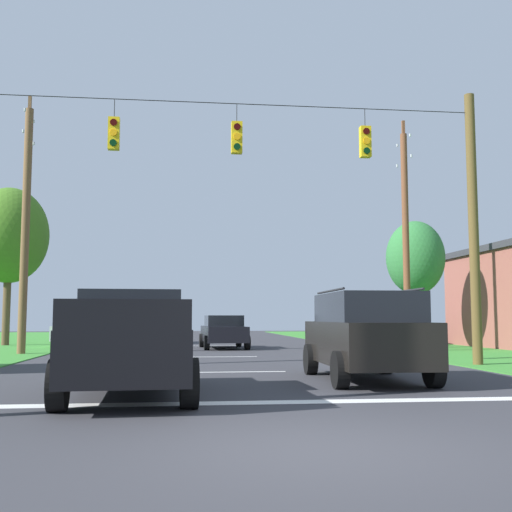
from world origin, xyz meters
name	(u,v)px	position (x,y,z in m)	size (l,w,h in m)	color
ground_plane	(319,450)	(0.00, 0.00, 0.00)	(120.00, 120.00, 0.00)	#333338
stop_bar_stripe	(270,402)	(0.00, 3.83, 0.00)	(12.59, 0.45, 0.01)	white
lane_dash_0	(239,372)	(0.00, 9.83, 0.00)	(0.15, 2.50, 0.01)	white
lane_dash_1	(223,357)	(0.00, 16.26, 0.00)	(0.15, 2.50, 0.01)	white
lane_dash_2	(211,346)	(0.00, 25.24, 0.00)	(0.15, 2.50, 0.01)	white
overhead_signal_span	(237,211)	(0.08, 11.24, 4.53)	(14.82, 0.31, 8.35)	brown
pickup_truck	(130,343)	(-2.46, 5.11, 0.97)	(2.48, 5.49, 1.95)	black
suv_black	(366,334)	(2.69, 7.21, 1.06)	(2.29, 4.84, 2.05)	black
distant_car_crossing_white	(397,330)	(9.66, 25.04, 0.79)	(2.18, 4.38, 1.52)	silver
distant_car_oncoming	(99,331)	(-5.45, 24.23, 0.79)	(4.36, 2.15, 1.52)	silver
distant_car_far_parked	(224,331)	(0.43, 22.48, 0.79)	(2.18, 4.38, 1.52)	black
utility_pole_mid_right	(406,234)	(7.88, 18.63, 4.94)	(0.28, 1.82, 9.87)	brown
utility_pole_near_left	(26,224)	(-7.69, 18.68, 5.13)	(0.32, 1.82, 10.33)	brown
tree_roadside_right	(415,258)	(9.23, 21.13, 4.17)	(2.69, 2.69, 5.90)	brown
tree_roadside_far_right	(9,236)	(-10.38, 26.50, 5.61)	(3.96, 3.96, 8.11)	brown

